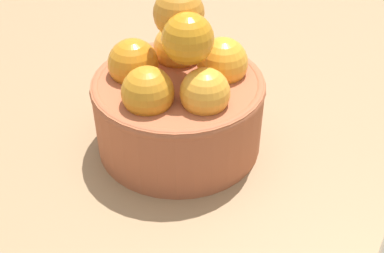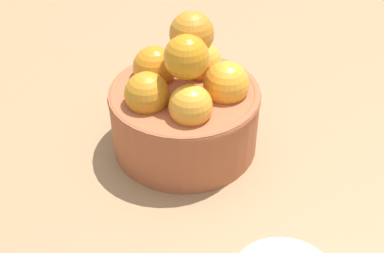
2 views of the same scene
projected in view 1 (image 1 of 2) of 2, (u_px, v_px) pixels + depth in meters
ground_plane at (180, 155)px, 48.50cm from camera, size 136.81×98.54×3.29cm
terracotta_bowl at (179, 98)px, 44.39cm from camera, size 15.61×15.61×14.91cm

